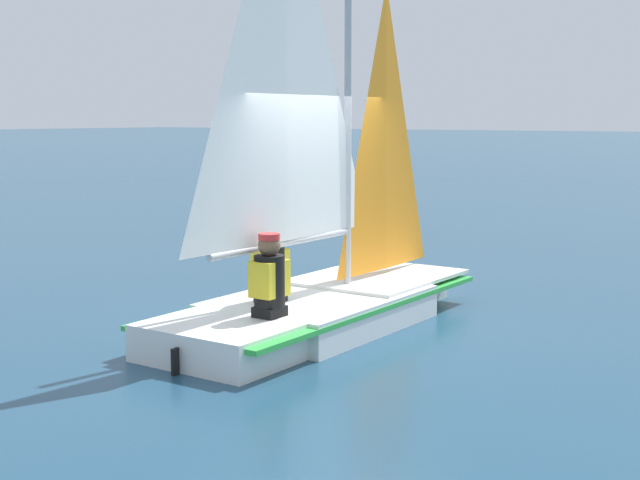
# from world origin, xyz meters

# --- Properties ---
(ground_plane) EXTENTS (260.00, 260.00, 0.00)m
(ground_plane) POSITION_xyz_m (0.00, 0.00, 0.00)
(ground_plane) COLOR navy
(sailboat_main) EXTENTS (4.51, 1.64, 5.16)m
(sailboat_main) POSITION_xyz_m (0.02, 0.00, 0.74)
(sailboat_main) COLOR white
(sailboat_main) RESTS_ON ground_plane
(sailor_helm) EXTENTS (0.34, 0.30, 1.16)m
(sailor_helm) POSITION_xyz_m (0.60, -0.22, 0.62)
(sailor_helm) COLOR black
(sailor_helm) RESTS_ON ground_plane
(sailor_crew) EXTENTS (0.34, 0.30, 1.16)m
(sailor_crew) POSITION_xyz_m (1.16, 0.21, 0.63)
(sailor_crew) COLOR black
(sailor_crew) RESTS_ON ground_plane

